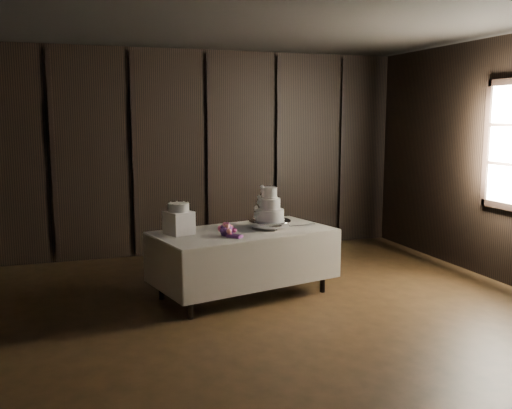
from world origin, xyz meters
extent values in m
cube|color=black|center=(0.00, 0.00, -0.02)|extent=(6.04, 7.04, 0.04)
cube|color=black|center=(0.00, 0.00, 3.02)|extent=(6.04, 7.04, 0.04)
cube|color=black|center=(0.00, 3.52, 1.50)|extent=(6.04, 0.04, 3.04)
cube|color=silver|center=(-0.18, 1.22, 0.76)|extent=(2.16, 1.45, 0.01)
cube|color=white|center=(-0.18, 1.22, 0.35)|extent=(1.98, 1.30, 0.71)
cylinder|color=silver|center=(0.15, 1.26, 0.81)|extent=(0.63, 0.63, 0.09)
cylinder|color=white|center=(0.15, 1.26, 0.91)|extent=(0.32, 0.32, 0.13)
cylinder|color=white|center=(0.15, 1.26, 1.04)|extent=(0.24, 0.24, 0.13)
cylinder|color=white|center=(0.15, 1.26, 1.17)|extent=(0.16, 0.16, 0.13)
cube|color=white|center=(-0.91, 1.25, 0.89)|extent=(0.34, 0.34, 0.25)
cylinder|color=white|center=(-0.91, 1.25, 1.06)|extent=(0.25, 0.25, 0.09)
cube|color=silver|center=(0.50, 1.26, 0.77)|extent=(0.37, 0.03, 0.01)
camera|label=1|loc=(-2.07, -4.80, 2.03)|focal=40.00mm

